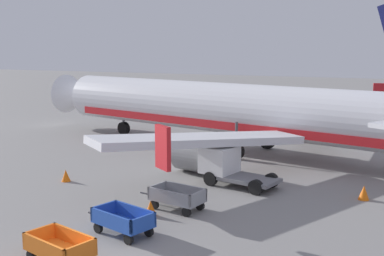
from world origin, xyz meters
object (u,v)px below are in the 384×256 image
Objects in this scene: baggage_cart_far_end at (177,197)px; traffic_cone_mid_apron at (66,176)px; baggage_cart_fourth_in_row at (123,221)px; baggage_cart_third_in_row at (59,248)px; airplane at (236,110)px; service_truck_beside_carts at (227,165)px; traffic_cone_near_plane at (364,193)px; traffic_cone_by_carts at (151,208)px.

baggage_cart_far_end reaches higher than traffic_cone_mid_apron.
baggage_cart_far_end is at bearing 79.49° from baggage_cart_fourth_in_row.
baggage_cart_third_in_row is 11.27m from traffic_cone_mid_apron.
service_truck_beside_carts is at bearing -74.76° from airplane.
airplane reaches higher than baggage_cart_third_in_row.
baggage_cart_third_in_row is 3.38m from baggage_cart_fourth_in_row.
airplane is 21.00m from baggage_cart_third_in_row.
baggage_cart_fourth_in_row reaches higher than traffic_cone_near_plane.
baggage_cart_far_end reaches higher than traffic_cone_near_plane.
baggage_cart_far_end is 4.92× the size of traffic_cone_by_carts.
traffic_cone_near_plane is 10.90m from traffic_cone_by_carts.
traffic_cone_mid_apron is 0.93× the size of traffic_cone_by_carts.
service_truck_beside_carts is at bearing 20.30° from traffic_cone_mid_apron.
traffic_cone_by_carts is (0.94, -15.07, -2.69)m from airplane.
baggage_cart_far_end is 4.91× the size of traffic_cone_near_plane.
traffic_cone_near_plane is (8.06, 5.14, -0.23)m from baggage_cart_far_end.
service_truck_beside_carts is (0.67, 5.19, 0.50)m from baggage_cart_far_end.
baggage_cart_third_in_row is at bearing -96.04° from traffic_cone_by_carts.
service_truck_beside_carts is 6.71m from traffic_cone_by_carts.
baggage_cart_fourth_in_row is 2.47m from traffic_cone_by_carts.
service_truck_beside_carts is 9.26m from traffic_cone_mid_apron.
traffic_cone_by_carts is (-8.77, -6.46, -0.00)m from traffic_cone_near_plane.
airplane reaches higher than traffic_cone_mid_apron.
airplane is at bearing 93.13° from baggage_cart_fourth_in_row.
traffic_cone_mid_apron is at bearing -118.27° from airplane.
airplane reaches higher than traffic_cone_by_carts.
baggage_cart_third_in_row reaches higher than traffic_cone_near_plane.
baggage_cart_fourth_in_row is (0.96, -17.53, -2.45)m from airplane.
service_truck_beside_carts is 6.38× the size of traffic_cone_by_carts.
airplane is 17.73m from baggage_cart_fourth_in_row.
traffic_cone_near_plane is at bearing -0.43° from service_truck_beside_carts.
baggage_cart_third_in_row is 1.00× the size of baggage_cart_far_end.
baggage_cart_far_end is at bearing -147.47° from traffic_cone_near_plane.
baggage_cart_third_in_row is 15.43m from traffic_cone_near_plane.
baggage_cart_fourth_in_row is at bearing -98.69° from service_truck_beside_carts.
baggage_cart_third_in_row is at bearing -127.48° from traffic_cone_near_plane.
traffic_cone_near_plane is at bearing 32.53° from baggage_cart_far_end.
airplane is 13.62m from traffic_cone_mid_apron.
baggage_cart_far_end is at bearing 79.40° from baggage_cart_third_in_row.
baggage_cart_far_end is 9.56m from traffic_cone_near_plane.
traffic_cone_mid_apron is at bearing 126.17° from baggage_cart_third_in_row.
baggage_cart_third_in_row is 12.47m from service_truck_beside_carts.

